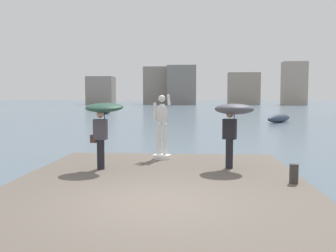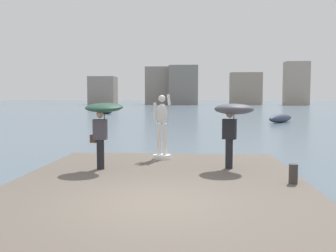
{
  "view_description": "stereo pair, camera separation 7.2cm",
  "coord_description": "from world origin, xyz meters",
  "px_view_note": "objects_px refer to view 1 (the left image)",
  "views": [
    {
      "loc": [
        0.86,
        -7.52,
        2.54
      ],
      "look_at": [
        0.0,
        5.13,
        1.55
      ],
      "focal_mm": 40.34,
      "sensor_mm": 36.0,
      "label": 1
    },
    {
      "loc": [
        0.94,
        -7.52,
        2.54
      ],
      "look_at": [
        0.0,
        5.13,
        1.55
      ],
      "focal_mm": 40.34,
      "sensor_mm": 36.0,
      "label": 2
    }
  ],
  "objects_px": {
    "statue_white_figure": "(162,130)",
    "boat_near": "(103,112)",
    "boat_far": "(279,118)",
    "mooring_bollard": "(294,174)",
    "onlooker_left": "(103,116)",
    "onlooker_right": "(233,115)"
  },
  "relations": [
    {
      "from": "onlooker_left",
      "to": "boat_far",
      "type": "relative_size",
      "value": 0.46
    },
    {
      "from": "boat_far",
      "to": "statue_white_figure",
      "type": "bearing_deg",
      "value": -110.88
    },
    {
      "from": "statue_white_figure",
      "to": "boat_near",
      "type": "xyz_separation_m",
      "value": [
        -12.38,
        42.52,
        -1.08
      ]
    },
    {
      "from": "statue_white_figure",
      "to": "onlooker_left",
      "type": "distance_m",
      "value": 2.59
    },
    {
      "from": "statue_white_figure",
      "to": "mooring_bollard",
      "type": "height_order",
      "value": "statue_white_figure"
    },
    {
      "from": "statue_white_figure",
      "to": "boat_far",
      "type": "distance_m",
      "value": 26.61
    },
    {
      "from": "onlooker_right",
      "to": "boat_far",
      "type": "relative_size",
      "value": 0.45
    },
    {
      "from": "onlooker_right",
      "to": "onlooker_left",
      "type": "bearing_deg",
      "value": -174.63
    },
    {
      "from": "mooring_bollard",
      "to": "onlooker_left",
      "type": "bearing_deg",
      "value": 163.54
    },
    {
      "from": "mooring_bollard",
      "to": "boat_near",
      "type": "height_order",
      "value": "mooring_bollard"
    },
    {
      "from": "onlooker_right",
      "to": "boat_near",
      "type": "height_order",
      "value": "onlooker_right"
    },
    {
      "from": "onlooker_left",
      "to": "mooring_bollard",
      "type": "bearing_deg",
      "value": -16.46
    },
    {
      "from": "mooring_bollard",
      "to": "boat_near",
      "type": "relative_size",
      "value": 0.13
    },
    {
      "from": "onlooker_left",
      "to": "boat_near",
      "type": "distance_m",
      "value": 45.84
    },
    {
      "from": "mooring_bollard",
      "to": "boat_far",
      "type": "distance_m",
      "value": 28.96
    },
    {
      "from": "statue_white_figure",
      "to": "boat_near",
      "type": "distance_m",
      "value": 44.3
    },
    {
      "from": "mooring_bollard",
      "to": "boat_near",
      "type": "bearing_deg",
      "value": 109.11
    },
    {
      "from": "onlooker_right",
      "to": "boat_near",
      "type": "xyz_separation_m",
      "value": [
        -14.64,
        44.16,
        -1.69
      ]
    },
    {
      "from": "onlooker_right",
      "to": "mooring_bollard",
      "type": "relative_size",
      "value": 4.02
    },
    {
      "from": "boat_near",
      "to": "boat_far",
      "type": "distance_m",
      "value": 28.11
    },
    {
      "from": "mooring_bollard",
      "to": "boat_far",
      "type": "xyz_separation_m",
      "value": [
        5.91,
        28.35,
        -0.24
      ]
    },
    {
      "from": "statue_white_figure",
      "to": "mooring_bollard",
      "type": "distance_m",
      "value": 5.05
    }
  ]
}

